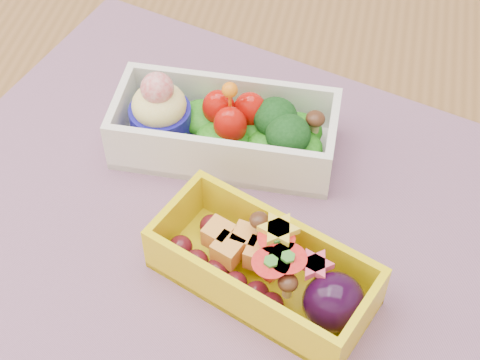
% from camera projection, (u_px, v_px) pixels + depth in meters
% --- Properties ---
extents(table, '(1.20, 0.80, 0.75)m').
position_uv_depth(table, '(221.00, 242.00, 0.74)').
color(table, brown).
rests_on(table, ground).
extents(placemat, '(0.61, 0.53, 0.00)m').
position_uv_depth(placemat, '(230.00, 213.00, 0.64)').
color(placemat, gray).
rests_on(placemat, table).
extents(bento_white, '(0.20, 0.09, 0.08)m').
position_uv_depth(bento_white, '(224.00, 128.00, 0.66)').
color(bento_white, white).
rests_on(bento_white, placemat).
extents(bento_yellow, '(0.19, 0.13, 0.06)m').
position_uv_depth(bento_yellow, '(268.00, 269.00, 0.57)').
color(bento_yellow, yellow).
rests_on(bento_yellow, placemat).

